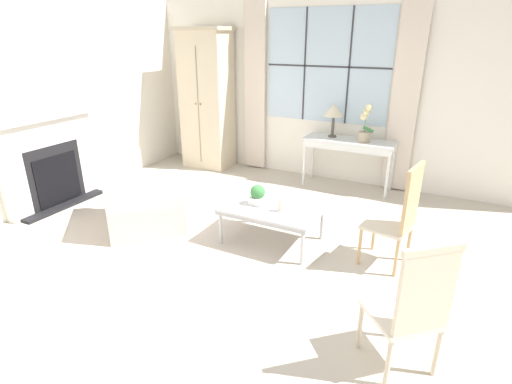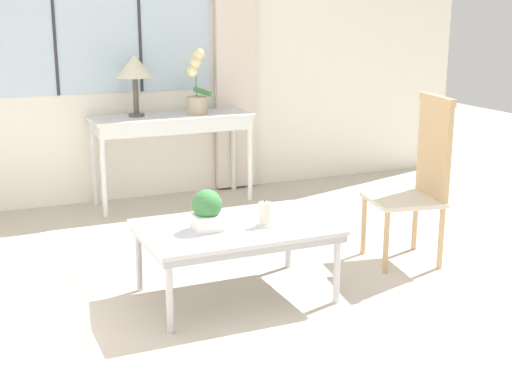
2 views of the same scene
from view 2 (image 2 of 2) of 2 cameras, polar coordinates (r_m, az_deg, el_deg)
ground_plane at (r=3.69m, az=-1.81°, el=-12.07°), size 14.00×14.00×0.00m
wall_back_windowed at (r=6.21m, az=-12.57°, el=12.08°), size 7.20×0.14×2.80m
console_table at (r=6.10m, az=-6.75°, el=5.33°), size 1.35×0.47×0.76m
table_lamp at (r=6.01m, az=-9.69°, el=9.74°), size 0.31×0.31×0.51m
potted_orchid at (r=6.09m, az=-4.79°, el=8.18°), size 0.23×0.18×0.55m
side_chair_wooden at (r=4.78m, az=12.98°, el=1.43°), size 0.51×0.51×1.10m
coffee_table at (r=4.10m, az=-1.65°, el=-3.23°), size 1.09×0.73×0.44m
potted_plant_small at (r=3.98m, az=-3.93°, el=-1.46°), size 0.17×0.17×0.23m
pillar_candle at (r=4.05m, az=0.68°, el=-1.86°), size 0.09×0.09×0.15m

